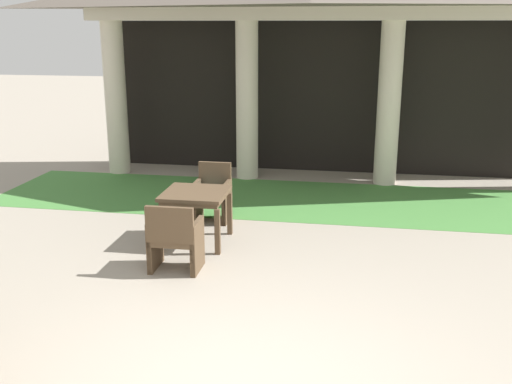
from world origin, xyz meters
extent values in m
cylinder|color=beige|center=(-4.12, 7.30, 1.55)|extent=(0.44, 0.44, 3.09)
cylinder|color=beige|center=(-1.37, 7.30, 1.55)|extent=(0.44, 0.44, 3.09)
cylinder|color=beige|center=(1.37, 7.30, 1.55)|extent=(0.44, 0.44, 3.09)
cube|color=beige|center=(0.00, 7.30, 3.21)|extent=(9.05, 0.70, 0.24)
cube|color=black|center=(0.00, 8.20, 1.55)|extent=(8.85, 0.16, 3.09)
cube|color=#47843D|center=(0.00, 5.86, 0.00)|extent=(11.25, 2.56, 0.01)
cube|color=brown|center=(-1.41, 3.50, 0.73)|extent=(0.89, 0.89, 0.05)
cube|color=brown|center=(-1.41, 3.50, 0.67)|extent=(0.82, 0.82, 0.07)
cube|color=brown|center=(-1.81, 3.09, 0.32)|extent=(0.07, 0.07, 0.64)
cube|color=brown|center=(-1.00, 3.10, 0.32)|extent=(0.07, 0.07, 0.64)
cube|color=brown|center=(-1.82, 3.90, 0.32)|extent=(0.07, 0.07, 0.64)
cube|color=brown|center=(-1.01, 3.91, 0.32)|extent=(0.07, 0.07, 0.64)
cube|color=brown|center=(-1.42, 4.49, 0.42)|extent=(0.53, 0.52, 0.07)
cube|color=teal|center=(-1.42, 4.49, 0.48)|extent=(0.49, 0.48, 0.05)
cube|color=brown|center=(-1.42, 4.72, 0.68)|extent=(0.53, 0.06, 0.45)
cube|color=brown|center=(-1.17, 4.49, 0.32)|extent=(0.06, 0.51, 0.64)
cube|color=brown|center=(-1.66, 4.48, 0.32)|extent=(0.06, 0.51, 0.64)
cube|color=brown|center=(-1.18, 4.26, 0.19)|extent=(0.06, 0.06, 0.38)
cube|color=brown|center=(-1.65, 4.26, 0.19)|extent=(0.06, 0.06, 0.38)
cube|color=brown|center=(-1.18, 4.72, 0.19)|extent=(0.06, 0.06, 0.38)
cube|color=brown|center=(-1.65, 4.71, 0.19)|extent=(0.06, 0.06, 0.38)
cube|color=brown|center=(-1.40, 2.51, 0.40)|extent=(0.61, 0.49, 0.07)
cube|color=teal|center=(-1.40, 2.51, 0.46)|extent=(0.56, 0.45, 0.05)
cube|color=brown|center=(-1.40, 2.28, 0.67)|extent=(0.60, 0.07, 0.46)
cube|color=brown|center=(-1.68, 2.51, 0.33)|extent=(0.06, 0.49, 0.66)
cube|color=brown|center=(-1.12, 2.51, 0.33)|extent=(0.06, 0.49, 0.66)
cube|color=brown|center=(-1.67, 2.72, 0.18)|extent=(0.06, 0.06, 0.37)
cube|color=brown|center=(-1.13, 2.73, 0.18)|extent=(0.06, 0.06, 0.37)
cube|color=brown|center=(-1.67, 2.29, 0.18)|extent=(0.06, 0.06, 0.37)
cube|color=brown|center=(-1.12, 2.30, 0.18)|extent=(0.06, 0.06, 0.37)
camera|label=1|loc=(0.79, -4.22, 3.01)|focal=41.44mm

